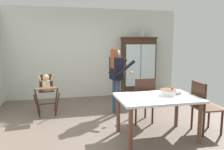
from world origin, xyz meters
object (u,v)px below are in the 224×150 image
ceramic_vase (143,33)px  dining_table (157,102)px  adult_person (116,73)px  dining_chair_far_side (143,97)px  high_chair_with_toddler (46,87)px  birthday_cake (168,92)px  dining_chair_right_end (203,104)px  china_cabinet (138,67)px  serving_bowl (176,93)px

ceramic_vase → dining_table: ceramic_vase is taller
adult_person → dining_chair_far_side: (0.38, -0.73, -0.41)m
ceramic_vase → high_chair_with_toddler: bearing=-156.4°
ceramic_vase → dining_table: size_ratio=0.19×
dining_table → dining_chair_far_side: (0.00, 0.69, -0.09)m
birthday_cake → dining_chair_far_side: 0.71m
adult_person → dining_table: adult_person is taller
dining_table → dining_chair_right_end: bearing=0.1°
high_chair_with_toddler → dining_chair_far_side: 2.25m
high_chair_with_toddler → ceramic_vase: bearing=18.5°
china_cabinet → serving_bowl: (-0.30, -2.87, -0.16)m
adult_person → birthday_cake: bearing=-166.8°
adult_person → dining_table: 1.50m
china_cabinet → adult_person: china_cabinet is taller
high_chair_with_toddler → dining_chair_far_side: (1.99, -1.05, -0.10)m
serving_bowl → china_cabinet: bearing=84.0°
ceramic_vase → birthday_cake: (-0.61, -2.91, -1.17)m
china_cabinet → serving_bowl: china_cabinet is taller
china_cabinet → birthday_cake: (-0.49, -2.90, -0.13)m
china_cabinet → adult_person: size_ratio=1.21×
ceramic_vase → adult_person: size_ratio=0.18×
dining_chair_far_side → dining_chair_right_end: bearing=141.4°
birthday_cake → ceramic_vase: bearing=78.1°
dining_table → high_chair_with_toddler: bearing=138.8°
dining_chair_far_side → adult_person: bearing=-63.9°
dining_chair_far_side → dining_chair_right_end: size_ratio=1.00×
high_chair_with_toddler → adult_person: 1.66m
high_chair_with_toddler → adult_person: adult_person is taller
china_cabinet → serving_bowl: size_ratio=10.25×
adult_person → dining_chair_right_end: bearing=-148.7°
birthday_cake → dining_chair_right_end: 0.72m
china_cabinet → ceramic_vase: (0.12, 0.00, 1.04)m
dining_chair_far_side → china_cabinet: bearing=-109.0°
china_cabinet → birthday_cake: china_cabinet is taller
birthday_cake → dining_chair_far_side: (-0.23, 0.63, -0.24)m
high_chair_with_toddler → adult_person: size_ratio=0.62×
ceramic_vase → high_chair_with_toddler: ceramic_vase is taller
dining_table → birthday_cake: birthday_cake is taller
dining_table → birthday_cake: size_ratio=4.96×
china_cabinet → dining_table: china_cabinet is taller
china_cabinet → dining_table: size_ratio=1.33×
adult_person → ceramic_vase: bearing=-49.3°
adult_person → dining_chair_right_end: adult_person is taller
ceramic_vase → high_chair_with_toddler: 3.35m
adult_person → dining_chair_far_side: size_ratio=1.59×
ceramic_vase → dining_chair_right_end: bearing=-88.7°
birthday_cake → dining_chair_far_side: bearing=109.9°
ceramic_vase → adult_person: 2.21m
ceramic_vase → high_chair_with_toddler: size_ratio=0.28×
high_chair_with_toddler → dining_chair_far_side: dining_chair_far_side is taller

